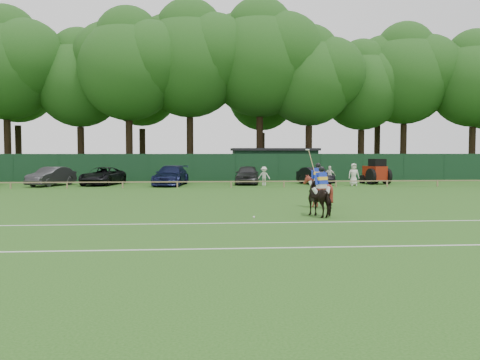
{
  "coord_description": "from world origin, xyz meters",
  "views": [
    {
      "loc": [
        -1.29,
        -19.83,
        2.67
      ],
      "look_at": [
        0.5,
        3.0,
        1.4
      ],
      "focal_mm": 38.0,
      "sensor_mm": 36.0,
      "label": 1
    }
  ],
  "objects": [
    {
      "name": "ground",
      "position": [
        0.0,
        0.0,
        0.0
      ],
      "size": [
        160.0,
        160.0,
        0.0
      ],
      "primitive_type": "plane",
      "color": "#1E4C14",
      "rests_on": "ground"
    },
    {
      "name": "horse_dark",
      "position": [
        3.7,
        0.74,
        0.74
      ],
      "size": [
        1.43,
        1.92,
        1.48
      ],
      "primitive_type": "imported",
      "rotation": [
        0.0,
        0.0,
        3.55
      ],
      "color": "black",
      "rests_on": "ground"
    },
    {
      "name": "horse_chestnut",
      "position": [
        4.34,
        4.1,
        0.78
      ],
      "size": [
        1.38,
        1.52,
        1.57
      ],
      "primitive_type": "imported",
      "rotation": [
        0.0,
        0.0,
        3.06
      ],
      "color": "maroon",
      "rests_on": "ground"
    },
    {
      "name": "sedan_grey",
      "position": [
        -13.0,
        21.08,
        0.75
      ],
      "size": [
        3.07,
        4.81,
        1.5
      ],
      "primitive_type": "imported",
      "rotation": [
        0.0,
        0.0,
        -0.36
      ],
      "color": "#2D2D30",
      "rests_on": "ground"
    },
    {
      "name": "suv_black",
      "position": [
        -9.18,
        21.91,
        0.71
      ],
      "size": [
        3.38,
        5.52,
        1.43
      ],
      "primitive_type": "imported",
      "rotation": [
        0.0,
        0.0,
        -0.21
      ],
      "color": "black",
      "rests_on": "ground"
    },
    {
      "name": "sedan_navy",
      "position": [
        -3.64,
        20.89,
        0.79
      ],
      "size": [
        2.98,
        5.69,
        1.58
      ],
      "primitive_type": "imported",
      "rotation": [
        0.0,
        0.0,
        -0.15
      ],
      "color": "#13193E",
      "rests_on": "ground"
    },
    {
      "name": "hatch_grey",
      "position": [
        2.59,
        21.94,
        0.79
      ],
      "size": [
        2.46,
        4.84,
        1.58
      ],
      "primitive_type": "imported",
      "rotation": [
        0.0,
        0.0,
        -0.13
      ],
      "color": "#2B2B2D",
      "rests_on": "ground"
    },
    {
      "name": "estate_black",
      "position": [
        8.15,
        21.32,
        0.7
      ],
      "size": [
        2.53,
        4.46,
        1.39
      ],
      "primitive_type": "imported",
      "rotation": [
        0.0,
        0.0,
        0.27
      ],
      "color": "black",
      "rests_on": "ground"
    },
    {
      "name": "spectator_left",
      "position": [
        3.78,
        20.31,
        0.75
      ],
      "size": [
        1.05,
        0.71,
        1.5
      ],
      "primitive_type": "imported",
      "rotation": [
        0.0,
        0.0,
        -0.17
      ],
      "color": "silver",
      "rests_on": "ground"
    },
    {
      "name": "spectator_mid",
      "position": [
        8.96,
        19.75,
        0.78
      ],
      "size": [
        0.98,
        0.58,
        1.56
      ],
      "primitive_type": "imported",
      "rotation": [
        0.0,
        0.0,
        -0.23
      ],
      "color": "white",
      "rests_on": "ground"
    },
    {
      "name": "spectator_right",
      "position": [
        10.83,
        19.45,
        0.88
      ],
      "size": [
        0.86,
        0.56,
        1.76
      ],
      "primitive_type": "imported",
      "rotation": [
        0.0,
        0.0,
        -0.0
      ],
      "color": "silver",
      "rests_on": "ground"
    },
    {
      "name": "rider_dark",
      "position": [
        3.71,
        0.72,
        1.43
      ],
      "size": [
        0.9,
        0.57,
        1.41
      ],
      "rotation": [
        0.0,
        0.0,
        3.55
      ],
      "color": "silver",
      "rests_on": "ground"
    },
    {
      "name": "rider_chestnut",
      "position": [
        4.34,
        4.09,
        1.5
      ],
      "size": [
        0.94,
        0.61,
        2.05
      ],
      "rotation": [
        0.0,
        0.0,
        3.06
      ],
      "color": "silver",
      "rests_on": "ground"
    },
    {
      "name": "polo_ball",
      "position": [
        0.86,
        0.4,
        0.04
      ],
      "size": [
        0.09,
        0.09,
        0.09
      ],
      "primitive_type": "sphere",
      "color": "silver",
      "rests_on": "ground"
    },
    {
      "name": "pitch_lines",
      "position": [
        0.0,
        -3.5,
        0.01
      ],
      "size": [
        60.0,
        5.1,
        0.01
      ],
      "color": "silver",
      "rests_on": "ground"
    },
    {
      "name": "pitch_rail",
      "position": [
        0.0,
        18.0,
        0.45
      ],
      "size": [
        62.1,
        0.1,
        0.5
      ],
      "color": "#997F5B",
      "rests_on": "ground"
    },
    {
      "name": "perimeter_fence",
      "position": [
        0.0,
        27.0,
        1.25
      ],
      "size": [
        92.08,
        0.08,
        2.5
      ],
      "color": "#14351E",
      "rests_on": "ground"
    },
    {
      "name": "utility_shed",
      "position": [
        6.0,
        30.0,
        1.54
      ],
      "size": [
        8.4,
        4.4,
        3.04
      ],
      "color": "#14331E",
      "rests_on": "ground"
    },
    {
      "name": "tree_row",
      "position": [
        2.0,
        35.0,
        0.0
      ],
      "size": [
        96.0,
        12.0,
        21.0
      ],
      "primitive_type": null,
      "color": "#26561C",
      "rests_on": "ground"
    },
    {
      "name": "tractor",
      "position": [
        13.29,
        21.37,
        0.99
      ],
      "size": [
        2.15,
        2.79,
        2.1
      ],
      "rotation": [
        0.0,
        0.0,
        0.21
      ],
      "color": "maroon",
      "rests_on": "ground"
    }
  ]
}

